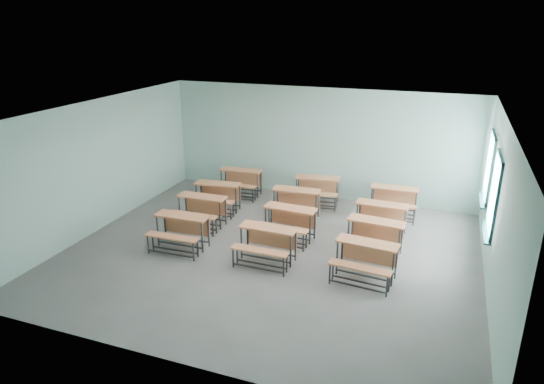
{
  "coord_description": "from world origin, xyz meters",
  "views": [
    {
      "loc": [
        3.44,
        -9.25,
        5.02
      ],
      "look_at": [
        -0.42,
        1.2,
        1.0
      ],
      "focal_mm": 32.0,
      "sensor_mm": 36.0,
      "label": 1
    }
  ],
  "objects_px": {
    "desk_unit_r2c2": "(381,215)",
    "desk_unit_r0c1": "(266,240)",
    "desk_unit_r0c2": "(365,256)",
    "desk_unit_r1c0": "(200,207)",
    "desk_unit_r2c1": "(295,200)",
    "desk_unit_r3c1": "(317,187)",
    "desk_unit_r3c0": "(240,179)",
    "desk_unit_r2c0": "(216,193)",
    "desk_unit_r3c2": "(394,197)",
    "desk_unit_r1c2": "(374,233)",
    "desk_unit_r1c1": "(288,219)",
    "desk_unit_r0c0": "(180,227)"
  },
  "relations": [
    {
      "from": "desk_unit_r0c0",
      "to": "desk_unit_r2c0",
      "type": "distance_m",
      "value": 2.35
    },
    {
      "from": "desk_unit_r1c1",
      "to": "desk_unit_r3c2",
      "type": "xyz_separation_m",
      "value": [
        2.17,
        2.36,
        0.0
      ]
    },
    {
      "from": "desk_unit_r1c2",
      "to": "desk_unit_r2c0",
      "type": "distance_m",
      "value": 4.57
    },
    {
      "from": "desk_unit_r1c0",
      "to": "desk_unit_r2c1",
      "type": "relative_size",
      "value": 0.98
    },
    {
      "from": "desk_unit_r0c2",
      "to": "desk_unit_r3c2",
      "type": "height_order",
      "value": "same"
    },
    {
      "from": "desk_unit_r3c1",
      "to": "desk_unit_r2c0",
      "type": "bearing_deg",
      "value": -156.52
    },
    {
      "from": "desk_unit_r1c2",
      "to": "desk_unit_r1c1",
      "type": "bearing_deg",
      "value": -176.94
    },
    {
      "from": "desk_unit_r2c1",
      "to": "desk_unit_r2c2",
      "type": "relative_size",
      "value": 1.02
    },
    {
      "from": "desk_unit_r3c0",
      "to": "desk_unit_r1c1",
      "type": "bearing_deg",
      "value": -49.38
    },
    {
      "from": "desk_unit_r0c0",
      "to": "desk_unit_r0c2",
      "type": "xyz_separation_m",
      "value": [
        4.21,
        0.06,
        0.0
      ]
    },
    {
      "from": "desk_unit_r0c1",
      "to": "desk_unit_r1c2",
      "type": "relative_size",
      "value": 0.96
    },
    {
      "from": "desk_unit_r0c1",
      "to": "desk_unit_r3c2",
      "type": "xyz_separation_m",
      "value": [
        2.24,
        3.61,
        0.0
      ]
    },
    {
      "from": "desk_unit_r2c1",
      "to": "desk_unit_r3c0",
      "type": "relative_size",
      "value": 0.99
    },
    {
      "from": "desk_unit_r0c1",
      "to": "desk_unit_r3c1",
      "type": "distance_m",
      "value": 3.74
    },
    {
      "from": "desk_unit_r2c2",
      "to": "desk_unit_r0c1",
      "type": "bearing_deg",
      "value": -131.68
    },
    {
      "from": "desk_unit_r3c2",
      "to": "desk_unit_r1c2",
      "type": "bearing_deg",
      "value": -94.43
    },
    {
      "from": "desk_unit_r1c0",
      "to": "desk_unit_r1c2",
      "type": "relative_size",
      "value": 0.96
    },
    {
      "from": "desk_unit_r2c0",
      "to": "desk_unit_r2c2",
      "type": "distance_m",
      "value": 4.43
    },
    {
      "from": "desk_unit_r1c0",
      "to": "desk_unit_r0c1",
      "type": "bearing_deg",
      "value": -29.51
    },
    {
      "from": "desk_unit_r1c0",
      "to": "desk_unit_r3c1",
      "type": "bearing_deg",
      "value": 45.78
    },
    {
      "from": "desk_unit_r0c0",
      "to": "desk_unit_r0c2",
      "type": "bearing_deg",
      "value": -0.71
    },
    {
      "from": "desk_unit_r0c0",
      "to": "desk_unit_r1c1",
      "type": "xyz_separation_m",
      "value": [
        2.16,
        1.31,
        0.0
      ]
    },
    {
      "from": "desk_unit_r1c1",
      "to": "desk_unit_r0c2",
      "type": "bearing_deg",
      "value": -27.56
    },
    {
      "from": "desk_unit_r2c0",
      "to": "desk_unit_r3c2",
      "type": "bearing_deg",
      "value": 10.53
    },
    {
      "from": "desk_unit_r0c2",
      "to": "desk_unit_r1c0",
      "type": "height_order",
      "value": "same"
    },
    {
      "from": "desk_unit_r2c1",
      "to": "desk_unit_r2c2",
      "type": "distance_m",
      "value": 2.28
    },
    {
      "from": "desk_unit_r1c0",
      "to": "desk_unit_r0c0",
      "type": "bearing_deg",
      "value": -83.13
    },
    {
      "from": "desk_unit_r2c1",
      "to": "desk_unit_r2c2",
      "type": "height_order",
      "value": "same"
    },
    {
      "from": "desk_unit_r1c1",
      "to": "desk_unit_r3c0",
      "type": "distance_m",
      "value": 3.33
    },
    {
      "from": "desk_unit_r1c0",
      "to": "desk_unit_r2c1",
      "type": "xyz_separation_m",
      "value": [
        2.1,
        1.32,
        0.0
      ]
    },
    {
      "from": "desk_unit_r0c1",
      "to": "desk_unit_r2c1",
      "type": "bearing_deg",
      "value": 94.59
    },
    {
      "from": "desk_unit_r0c0",
      "to": "desk_unit_r2c0",
      "type": "bearing_deg",
      "value": 94.49
    },
    {
      "from": "desk_unit_r3c2",
      "to": "desk_unit_r0c2",
      "type": "bearing_deg",
      "value": -93.14
    },
    {
      "from": "desk_unit_r1c0",
      "to": "desk_unit_r2c2",
      "type": "distance_m",
      "value": 4.48
    },
    {
      "from": "desk_unit_r0c0",
      "to": "desk_unit_r2c0",
      "type": "height_order",
      "value": "same"
    },
    {
      "from": "desk_unit_r1c2",
      "to": "desk_unit_r1c0",
      "type": "bearing_deg",
      "value": -175.44
    },
    {
      "from": "desk_unit_r0c2",
      "to": "desk_unit_r2c2",
      "type": "relative_size",
      "value": 1.05
    },
    {
      "from": "desk_unit_r2c1",
      "to": "desk_unit_r3c1",
      "type": "xyz_separation_m",
      "value": [
        0.26,
        1.19,
        0.0
      ]
    },
    {
      "from": "desk_unit_r0c1",
      "to": "desk_unit_r0c2",
      "type": "bearing_deg",
      "value": 0.89
    },
    {
      "from": "desk_unit_r2c0",
      "to": "desk_unit_r1c0",
      "type": "bearing_deg",
      "value": -92.12
    },
    {
      "from": "desk_unit_r0c1",
      "to": "desk_unit_r3c0",
      "type": "bearing_deg",
      "value": 122.51
    },
    {
      "from": "desk_unit_r2c0",
      "to": "desk_unit_r1c1",
      "type": "bearing_deg",
      "value": -28.81
    },
    {
      "from": "desk_unit_r0c2",
      "to": "desk_unit_r1c1",
      "type": "distance_m",
      "value": 2.4
    },
    {
      "from": "desk_unit_r2c1",
      "to": "desk_unit_r3c2",
      "type": "height_order",
      "value": "same"
    },
    {
      "from": "desk_unit_r0c2",
      "to": "desk_unit_r2c2",
      "type": "height_order",
      "value": "same"
    },
    {
      "from": "desk_unit_r2c1",
      "to": "desk_unit_r3c1",
      "type": "bearing_deg",
      "value": 75.03
    },
    {
      "from": "desk_unit_r2c1",
      "to": "desk_unit_r3c0",
      "type": "bearing_deg",
      "value": 149.63
    },
    {
      "from": "desk_unit_r1c1",
      "to": "desk_unit_r2c0",
      "type": "distance_m",
      "value": 2.61
    },
    {
      "from": "desk_unit_r0c2",
      "to": "desk_unit_r3c1",
      "type": "bearing_deg",
      "value": 123.92
    },
    {
      "from": "desk_unit_r0c1",
      "to": "desk_unit_r1c1",
      "type": "relative_size",
      "value": 0.97
    }
  ]
}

